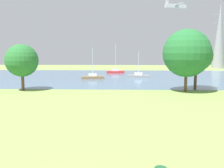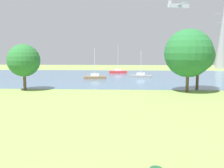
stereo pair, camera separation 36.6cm
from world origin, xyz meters
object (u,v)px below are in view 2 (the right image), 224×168
sailboat_gray (141,76)px  electricity_pylon (223,35)px  sailboat_red (118,71)px  tree_west_near (188,53)px  sailboat_brown (95,77)px  tree_mid_shore (198,56)px  light_aircraft (178,6)px  tree_west_far (24,61)px

sailboat_gray → electricity_pylon: (30.85, 34.58, 11.42)m
sailboat_red → tree_west_near: 33.54m
sailboat_brown → sailboat_gray: bearing=15.8°
tree_mid_shore → light_aircraft: bearing=83.5°
sailboat_red → sailboat_gray: 13.20m
sailboat_brown → tree_west_far: 18.80m
electricity_pylon → tree_west_near: bearing=-115.1°
sailboat_brown → tree_west_near: (15.63, -16.40, 5.15)m
sailboat_red → light_aircraft: bearing=24.5°
sailboat_red → electricity_pylon: electricity_pylon is taller
sailboat_gray → electricity_pylon: electricity_pylon is taller
tree_mid_shore → tree_west_near: bearing=-130.8°
electricity_pylon → light_aircraft: size_ratio=2.82×
tree_west_near → sailboat_brown: bearing=133.6°
sailboat_gray → sailboat_brown: (-10.05, -2.84, 0.01)m
sailboat_red → tree_west_far: size_ratio=1.14×
sailboat_brown → sailboat_red: bearing=73.0°
sailboat_gray → tree_west_near: bearing=-73.8°
sailboat_red → sailboat_gray: sailboat_red is taller
sailboat_gray → tree_west_far: tree_west_far is taller
tree_west_far → sailboat_red: bearing=67.0°
sailboat_gray → electricity_pylon: 47.72m
sailboat_brown → tree_mid_shore: bearing=-38.1°
sailboat_red → electricity_pylon: (36.36, 22.59, 11.40)m
electricity_pylon → light_aircraft: (-18.93, -14.63, 7.41)m
sailboat_brown → light_aircraft: (21.97, 22.78, 18.82)m
sailboat_gray → sailboat_brown: 10.45m
tree_west_near → electricity_pylon: (25.27, 53.81, 6.26)m
tree_mid_shore → electricity_pylon: 56.71m
sailboat_gray → tree_mid_shore: 19.06m
tree_west_near → tree_mid_shore: 3.28m
sailboat_red → light_aircraft: (17.43, 7.95, 18.80)m
tree_west_far → electricity_pylon: size_ratio=0.29×
sailboat_gray → tree_west_near: size_ratio=0.66×
sailboat_gray → tree_mid_shore: size_ratio=0.77×
sailboat_red → tree_mid_shore: (13.22, -28.76, 4.74)m
sailboat_gray → light_aircraft: light_aircraft is taller
tree_mid_shore → electricity_pylon: bearing=65.7°
sailboat_brown → tree_mid_shore: 23.07m
sailboat_red → sailboat_brown: (-4.54, -14.83, -0.02)m
tree_west_far → tree_west_near: 24.32m
tree_west_far → light_aircraft: light_aircraft is taller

